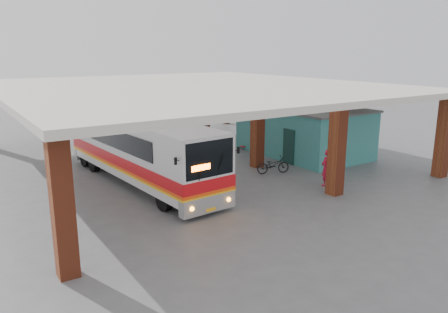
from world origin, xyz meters
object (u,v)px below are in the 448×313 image
Objects in this scene: coach_bus at (140,149)px; red_chair at (245,145)px; pedestrian at (326,168)px; motorcycle at (273,165)px.

coach_bus is 9.70m from red_chair.
coach_bus reaches higher than pedestrian.
pedestrian is (7.54, -5.54, -0.85)m from coach_bus.
coach_bus reaches higher than red_chair.
coach_bus is at bearing 89.63° from motorcycle.
motorcycle is at bearing -83.29° from pedestrian.
pedestrian is at bearing -147.29° from motorcycle.
pedestrian reaches higher than motorcycle.
coach_bus is 6.68× the size of pedestrian.
pedestrian is 9.05m from red_chair.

